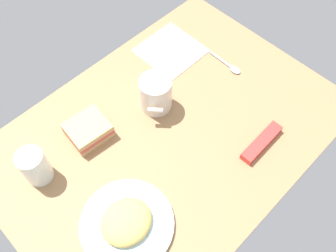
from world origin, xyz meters
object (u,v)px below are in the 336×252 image
coffee_mug_black (156,94)px  snack_bar (262,142)px  glass_of_milk (36,167)px  sandwich_main (88,130)px  paper_napkin (171,51)px  plate_of_food (127,223)px  spoon (230,66)px

coffee_mug_black → snack_bar: coffee_mug_black is taller
glass_of_milk → snack_bar: size_ratio=0.71×
sandwich_main → paper_napkin: (-35.94, -5.84, -2.05)cm
plate_of_food → snack_bar: bearing=167.3°
coffee_mug_black → spoon: (-24.85, 5.42, -4.78)cm
paper_napkin → coffee_mug_black: bearing=33.6°
sandwich_main → snack_bar: (-29.43, 33.47, -1.20)cm
coffee_mug_black → sandwich_main: 19.93cm
plate_of_food → snack_bar: (-38.32, 8.61, -0.44)cm
sandwich_main → coffee_mug_black: bearing=163.9°
sandwich_main → glass_of_milk: bearing=2.4°
coffee_mug_black → paper_napkin: coffee_mug_black is taller
coffee_mug_black → paper_napkin: 21.03cm
plate_of_food → sandwich_main: 26.42cm
coffee_mug_black → snack_bar: (-10.50, 28.00, -4.17)cm
sandwich_main → glass_of_milk: (15.74, 0.65, 2.14)cm
snack_bar → sandwich_main: bearing=-50.0°
plate_of_food → glass_of_milk: size_ratio=2.16×
paper_napkin → plate_of_food: bearing=34.4°
plate_of_food → coffee_mug_black: 34.12cm
glass_of_milk → plate_of_food: bearing=105.8°
plate_of_food → coffee_mug_black: (-27.82, -19.40, 3.72)cm
glass_of_milk → spoon: 60.52cm
sandwich_main → glass_of_milk: size_ratio=1.11×
plate_of_food → glass_of_milk: (6.85, -24.21, 2.90)cm
sandwich_main → spoon: size_ratio=0.95×
spoon → paper_napkin: 18.48cm
plate_of_food → sandwich_main: same height
spoon → paper_napkin: size_ratio=0.68×
coffee_mug_black → paper_napkin: size_ratio=0.61×
plate_of_food → paper_napkin: (-44.83, -30.70, -1.29)cm
sandwich_main → spoon: bearing=166.0°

